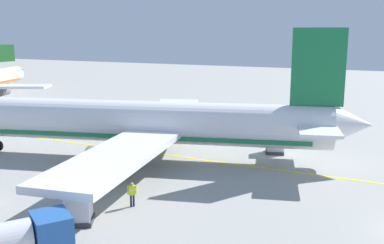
{
  "coord_description": "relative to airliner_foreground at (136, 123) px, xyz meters",
  "views": [
    {
      "loc": [
        -27.17,
        2.16,
        11.46
      ],
      "look_at": [
        9.24,
        19.61,
        3.32
      ],
      "focal_mm": 41.38,
      "sensor_mm": 36.0,
      "label": 1
    }
  ],
  "objects": [
    {
      "name": "airliner_foreground",
      "position": [
        0.0,
        0.0,
        0.0
      ],
      "size": [
        34.21,
        40.98,
        11.9
      ],
      "color": "white",
      "rests_on": "ground"
    },
    {
      "name": "service_truck_fuel",
      "position": [
        -19.29,
        -5.06,
        -1.99
      ],
      "size": [
        6.15,
        5.06,
        2.4
      ],
      "color": "#2659A5",
      "rests_on": "ground"
    },
    {
      "name": "cargo_container_mid",
      "position": [
        -13.69,
        -4.61,
        -2.48
      ],
      "size": [
        2.3,
        2.3,
        1.92
      ],
      "color": "#333338",
      "rests_on": "ground"
    },
    {
      "name": "cargo_container_far",
      "position": [
        7.37,
        -11.12,
        -2.39
      ],
      "size": [
        2.16,
        2.16,
        2.11
      ],
      "color": "#333338",
      "rests_on": "ground"
    },
    {
      "name": "crew_loader_left",
      "position": [
        -10.03,
        -6.09,
        -2.4
      ],
      "size": [
        0.48,
        0.48,
        1.69
      ],
      "color": "#191E33",
      "rests_on": "ground"
    },
    {
      "name": "apron_guide_line",
      "position": [
        2.12,
        -4.45,
        -3.39
      ],
      "size": [
        0.3,
        60.0,
        0.01
      ],
      "primitive_type": "cube",
      "color": "yellow",
      "rests_on": "ground"
    }
  ]
}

